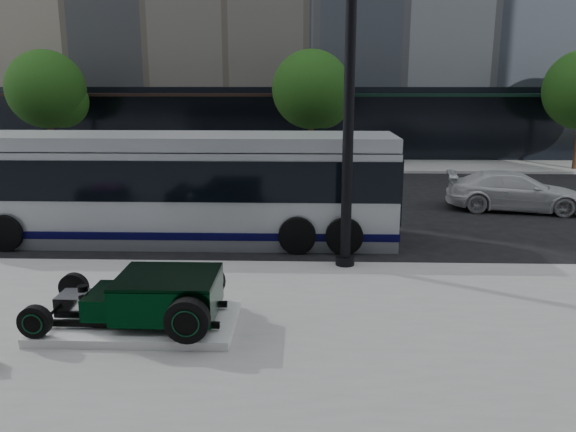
{
  "coord_description": "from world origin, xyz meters",
  "views": [
    {
      "loc": [
        0.77,
        -14.79,
        4.33
      ],
      "look_at": [
        0.35,
        -1.84,
        1.2
      ],
      "focal_mm": 35.0,
      "sensor_mm": 36.0,
      "label": 1
    }
  ],
  "objects_px": {
    "transit_bus": "(176,187)",
    "white_sedan": "(515,191)",
    "lamppost": "(349,104)",
    "hot_rod": "(156,296)"
  },
  "relations": [
    {
      "from": "lamppost",
      "to": "white_sedan",
      "type": "distance_m",
      "value": 9.5
    },
    {
      "from": "lamppost",
      "to": "transit_bus",
      "type": "relative_size",
      "value": 0.66
    },
    {
      "from": "hot_rod",
      "to": "transit_bus",
      "type": "xyz_separation_m",
      "value": [
        -1.01,
        6.07,
        0.79
      ]
    },
    {
      "from": "hot_rod",
      "to": "white_sedan",
      "type": "relative_size",
      "value": 0.71
    },
    {
      "from": "hot_rod",
      "to": "transit_bus",
      "type": "distance_m",
      "value": 6.2
    },
    {
      "from": "hot_rod",
      "to": "lamppost",
      "type": "bearing_deg",
      "value": 45.16
    },
    {
      "from": "transit_bus",
      "to": "white_sedan",
      "type": "bearing_deg",
      "value": 20.09
    },
    {
      "from": "transit_bus",
      "to": "hot_rod",
      "type": "bearing_deg",
      "value": -80.54
    },
    {
      "from": "hot_rod",
      "to": "white_sedan",
      "type": "height_order",
      "value": "white_sedan"
    },
    {
      "from": "transit_bus",
      "to": "white_sedan",
      "type": "distance_m",
      "value": 11.46
    }
  ]
}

